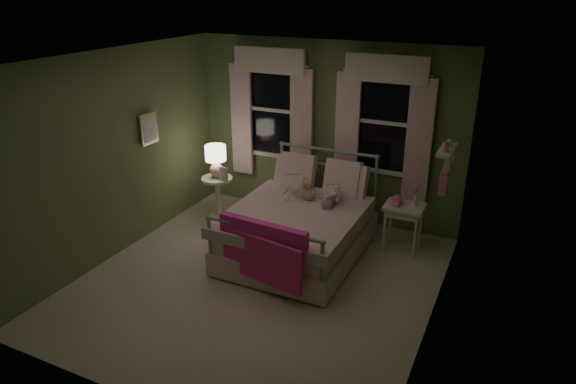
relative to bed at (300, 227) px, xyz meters
The scene contains 18 objects.
room_shell 1.25m from the bed, 100.74° to the right, with size 4.20×4.20×4.20m.
bed is the anchor object (origin of this frame).
pink_throw 1.05m from the bed, 90.00° to the right, with size 1.10×0.27×0.71m.
child_left 0.76m from the bed, 123.60° to the left, with size 0.28×0.18×0.77m, color #F7D1DD.
child_right 0.76m from the bed, 56.40° to the left, with size 0.38×0.29×0.78m, color #F7D1DD.
book_left 0.66m from the bed, 148.52° to the left, with size 0.20×0.27×0.03m, color beige.
book_right 0.63m from the bed, 31.48° to the left, with size 0.20×0.27×0.02m, color beige.
teddy_bear 0.49m from the bed, 90.00° to the left, with size 0.24×0.20×0.32m.
nightstand_left 1.61m from the bed, 163.18° to the left, with size 0.46×0.46×0.65m.
table_lamp 1.71m from the bed, 163.18° to the left, with size 0.30×0.30×0.47m.
book_nightstand 1.52m from the bed, 165.01° to the left, with size 0.16×0.22×0.02m, color beige.
nightstand_right 1.37m from the bed, 28.66° to the left, with size 0.50×0.40×0.64m.
pink_toy 1.31m from the bed, 30.63° to the left, with size 0.14×0.20×0.14m.
bud_vase 1.54m from the bed, 28.13° to the left, with size 0.06×0.06×0.28m.
window_left 1.99m from the bed, 130.29° to the left, with size 1.34×0.13×1.96m.
window_right 1.85m from the bed, 59.88° to the left, with size 1.34×0.13×1.96m.
wall_shelf 2.08m from the bed, ahead, with size 0.15×0.50×0.60m.
framed_picture 2.40m from the bed, behind, with size 0.03×0.32×0.42m.
Camera 1 is at (2.58, -4.61, 3.34)m, focal length 32.00 mm.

